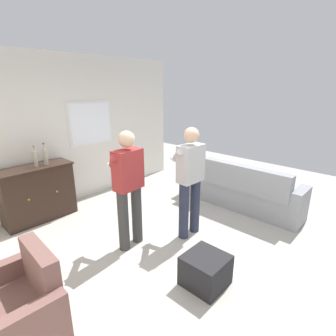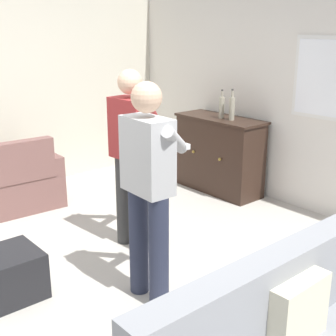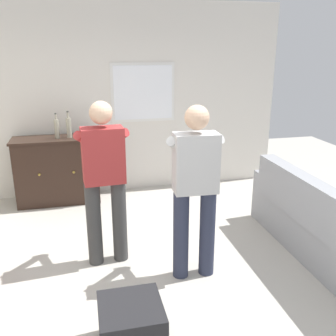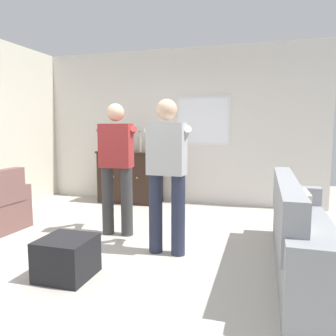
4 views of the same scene
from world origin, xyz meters
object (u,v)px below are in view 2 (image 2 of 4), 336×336
sideboard_cabinet (219,154)px  person_standing_left (133,152)px  bottle_liquor_amber (222,107)px  bottle_wine_green (232,108)px  person_standing_right (149,184)px  ottoman (9,275)px  armchair (20,184)px

sideboard_cabinet → person_standing_left: 1.90m
sideboard_cabinet → bottle_liquor_amber: (0.04, -0.03, 0.61)m
bottle_wine_green → person_standing_right: bearing=-61.9°
bottle_liquor_amber → bottle_wine_green: bearing=1.8°
bottle_wine_green → ottoman: size_ratio=0.80×
bottle_liquor_amber → armchair: bearing=-117.2°
bottle_wine_green → bottle_liquor_amber: bottle_wine_green is taller
armchair → person_standing_right: (2.43, -0.02, 0.65)m
armchair → bottle_wine_green: bottle_wine_green is taller
bottle_wine_green → bottle_liquor_amber: 0.16m
armchair → person_standing_left: size_ratio=0.54×
bottle_liquor_amber → person_standing_right: size_ratio=0.21×
armchair → person_standing_left: bearing=14.6°
sideboard_cabinet → bottle_liquor_amber: bearing=-36.2°
person_standing_left → person_standing_right: 0.91m
armchair → bottle_liquor_amber: size_ratio=2.61×
bottle_wine_green → ottoman: 3.17m
armchair → person_standing_right: bearing=-0.4°
armchair → bottle_wine_green: 2.63m
bottle_wine_green → ottoman: (0.43, -3.00, -0.91)m
bottle_wine_green → person_standing_right: size_ratio=0.22×
bottle_liquor_amber → person_standing_left: size_ratio=0.21×
armchair → ottoman: armchair is taller
ottoman → person_standing_left: 1.48m
sideboard_cabinet → ottoman: 3.11m
bottle_liquor_amber → person_standing_left: bearing=-73.2°
bottle_liquor_amber → person_standing_left: person_standing_left is taller
ottoman → armchair: bearing=153.6°
sideboard_cabinet → person_standing_left: person_standing_left is taller
bottle_wine_green → person_standing_left: (0.36, -1.73, -0.16)m
bottle_wine_green → ottoman: bearing=-81.8°
sideboard_cabinet → bottle_wine_green: bearing=-7.2°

